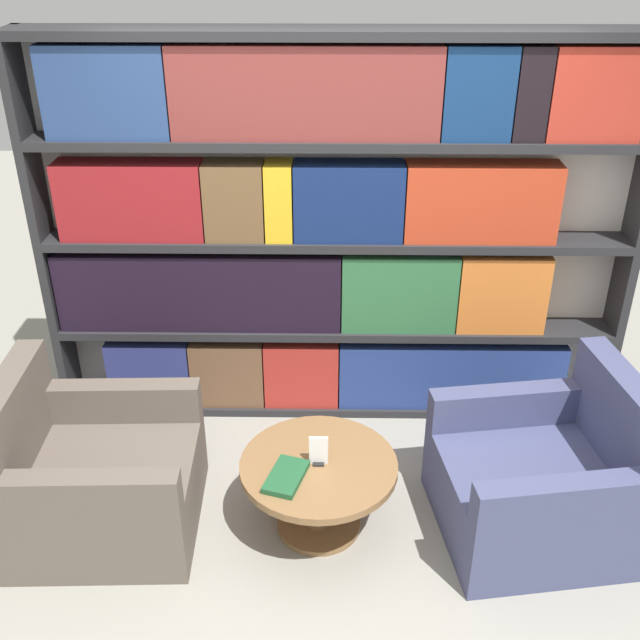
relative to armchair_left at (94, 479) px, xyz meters
name	(u,v)px	position (x,y,z in m)	size (l,w,h in m)	color
ground_plane	(335,545)	(1.23, -0.15, -0.29)	(14.00, 14.00, 0.00)	gray
bookshelf	(327,239)	(1.18, 1.10, 0.87)	(3.43, 0.30, 2.31)	silver
armchair_left	(94,479)	(0.00, 0.00, 0.00)	(0.96, 0.89, 0.87)	brown
armchair_right	(544,482)	(2.29, 0.01, 0.00)	(1.05, 0.98, 0.87)	#42476B
coffee_table	(319,481)	(1.14, -0.01, 0.01)	(0.79, 0.79, 0.42)	brown
table_sign	(319,452)	(1.14, -0.01, 0.20)	(0.09, 0.06, 0.16)	black
stray_book	(286,477)	(0.99, -0.14, 0.14)	(0.23, 0.30, 0.03)	#1E512D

